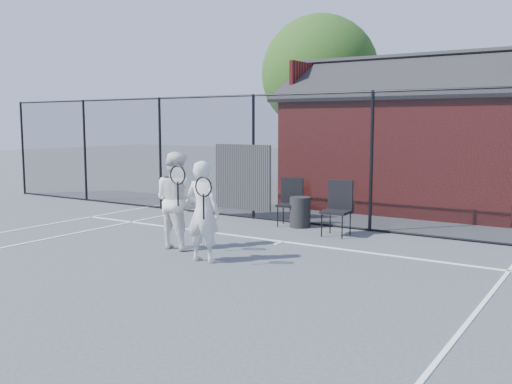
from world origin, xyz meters
The scene contains 10 objects.
ground centered at (0.00, 0.00, 0.00)m, with size 80.00×80.00×0.00m, color #44484D.
court_lines centered at (0.00, -1.32, 0.01)m, with size 11.02×18.00×0.01m.
fence centered at (-0.30, 5.00, 1.45)m, with size 22.04×3.00×3.00m.
clubhouse centered at (0.50, 9.00, 1.61)m, with size 6.50×4.36×4.19m.
tree_left centered at (-4.50, 13.50, 4.19)m, with size 4.48×4.48×6.44m.
player_front centered at (-0.32, 0.89, 0.85)m, with size 0.77×0.58×1.70m.
player_back centered at (-1.40, 1.46, 0.90)m, with size 0.99×0.74×1.79m.
chair_left centered at (-0.76, 4.60, 0.53)m, with size 0.51×0.53×1.06m, color black.
chair_right centered at (0.62, 4.10, 0.56)m, with size 0.54×0.56×1.12m, color black.
waste_bin centered at (-0.49, 4.60, 0.34)m, with size 0.47×0.47×0.68m, color #252525.
Camera 1 is at (5.51, -6.49, 2.31)m, focal length 40.00 mm.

